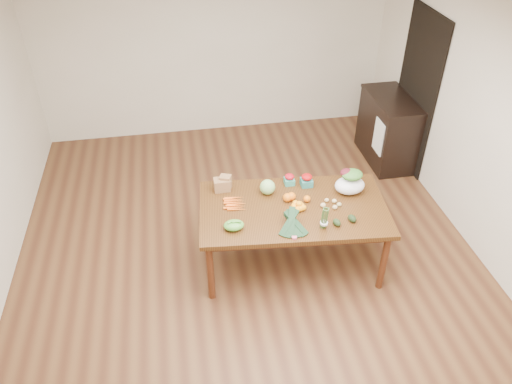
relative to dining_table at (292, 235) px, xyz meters
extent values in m
plane|color=brown|center=(-0.44, 0.10, -0.38)|extent=(6.00, 6.00, 0.00)
cube|color=white|center=(-0.44, 0.10, 2.33)|extent=(5.00, 6.00, 0.02)
cube|color=silver|center=(-0.44, 3.10, 0.98)|extent=(5.00, 0.02, 2.70)
cube|color=silver|center=(2.06, 0.10, 0.98)|extent=(0.02, 6.00, 2.70)
cube|color=#4E2E12|center=(0.00, 0.00, 0.00)|extent=(1.97, 1.22, 0.75)
cube|color=black|center=(2.04, 1.70, 0.68)|extent=(0.02, 1.00, 2.10)
cube|color=black|center=(1.78, 1.80, 0.10)|extent=(0.52, 1.02, 0.94)
cube|color=white|center=(1.52, 1.50, 0.18)|extent=(0.02, 0.28, 0.45)
sphere|color=#99D279|center=(-0.21, 0.28, 0.45)|extent=(0.16, 0.16, 0.16)
sphere|color=orange|center=(-0.04, 0.11, 0.42)|extent=(0.09, 0.09, 0.09)
sphere|color=orange|center=(0.00, 0.12, 0.42)|extent=(0.09, 0.09, 0.09)
sphere|color=orange|center=(0.15, 0.06, 0.41)|extent=(0.07, 0.07, 0.07)
ellipsoid|color=#52A939|center=(-0.64, -0.22, 0.42)|extent=(0.20, 0.15, 0.09)
ellipsoid|color=tan|center=(0.29, -0.05, 0.40)|extent=(0.06, 0.05, 0.05)
ellipsoid|color=#DDC57F|center=(0.40, -0.10, 0.40)|extent=(0.05, 0.05, 0.04)
ellipsoid|color=tan|center=(0.42, 0.00, 0.40)|extent=(0.05, 0.04, 0.04)
ellipsoid|color=tan|center=(0.35, 0.03, 0.40)|extent=(0.05, 0.04, 0.04)
ellipsoid|color=#C7BB73|center=(0.45, -0.06, 0.40)|extent=(0.05, 0.04, 0.04)
ellipsoid|color=black|center=(0.34, -0.34, 0.41)|extent=(0.09, 0.11, 0.07)
ellipsoid|color=black|center=(0.50, -0.31, 0.41)|extent=(0.10, 0.12, 0.07)
camera|label=1|loc=(-1.07, -3.80, 3.47)|focal=35.00mm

